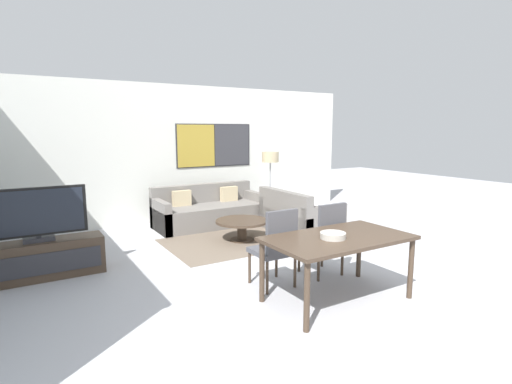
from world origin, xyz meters
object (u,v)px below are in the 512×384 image
(dining_chair_centre, at_px, (325,236))
(coffee_table, at_px, (242,225))
(television, at_px, (37,215))
(sofa_main, at_px, (209,212))
(dining_chair_left, at_px, (276,245))
(tv_console, at_px, (41,260))
(fruit_bowl, at_px, (333,235))
(dining_table, at_px, (338,243))
(floor_lamp, at_px, (270,162))
(sofa_side, at_px, (297,218))

(dining_chair_centre, bearing_deg, coffee_table, 93.29)
(television, xyz_separation_m, sofa_main, (3.05, 1.56, -0.57))
(sofa_main, height_order, dining_chair_left, dining_chair_left)
(tv_console, height_order, fruit_bowl, fruit_bowl)
(tv_console, xyz_separation_m, dining_table, (2.78, -2.45, 0.41))
(coffee_table, bearing_deg, sofa_main, 90.00)
(floor_lamp, bearing_deg, coffee_table, -137.57)
(dining_chair_centre, height_order, fruit_bowl, dining_chair_centre)
(dining_chair_left, bearing_deg, dining_chair_centre, 0.17)
(dining_chair_centre, bearing_deg, sofa_side, 61.92)
(sofa_side, bearing_deg, television, 92.56)
(tv_console, relative_size, fruit_bowl, 5.41)
(dining_table, bearing_deg, floor_lamp, 66.72)
(television, relative_size, dining_table, 0.73)
(coffee_table, relative_size, dining_chair_left, 0.92)
(sofa_side, relative_size, fruit_bowl, 5.33)
(sofa_main, distance_m, floor_lamp, 1.72)
(dining_chair_centre, bearing_deg, fruit_bowl, -125.98)
(dining_chair_centre, xyz_separation_m, floor_lamp, (1.32, 3.32, 0.68))
(television, height_order, coffee_table, television)
(television, xyz_separation_m, dining_table, (2.78, -2.45, -0.18))
(tv_console, distance_m, dining_table, 3.73)
(sofa_side, bearing_deg, tv_console, 92.57)
(tv_console, distance_m, fruit_bowl, 3.69)
(tv_console, xyz_separation_m, sofa_main, (3.05, 1.56, 0.02))
(fruit_bowl, bearing_deg, sofa_main, 84.69)
(dining_chair_left, distance_m, dining_chair_centre, 0.77)
(coffee_table, distance_m, floor_lamp, 2.16)
(dining_table, xyz_separation_m, floor_lamp, (1.71, 3.96, 0.55))
(dining_chair_left, xyz_separation_m, fruit_bowl, (0.28, -0.67, 0.23))
(dining_chair_centre, bearing_deg, television, 150.32)
(dining_table, distance_m, fruit_bowl, 0.16)
(fruit_bowl, bearing_deg, sofa_side, 59.79)
(sofa_side, height_order, dining_table, sofa_side)
(dining_table, bearing_deg, coffee_table, 84.20)
(dining_table, bearing_deg, tv_console, 138.64)
(coffee_table, relative_size, floor_lamp, 0.63)
(tv_console, height_order, sofa_main, sofa_main)
(television, height_order, dining_chair_left, television)
(sofa_main, xyz_separation_m, dining_chair_centre, (0.12, -3.36, 0.27))
(coffee_table, xyz_separation_m, fruit_bowl, (-0.38, -2.68, 0.49))
(dining_table, bearing_deg, dining_chair_centre, 59.22)
(sofa_main, relative_size, dining_chair_centre, 2.22)
(television, height_order, fruit_bowl, television)
(tv_console, height_order, floor_lamp, floor_lamp)
(television, relative_size, floor_lamp, 0.82)
(coffee_table, height_order, floor_lamp, floor_lamp)
(sofa_main, xyz_separation_m, dining_chair_left, (-0.65, -3.37, 0.27))
(sofa_side, xyz_separation_m, dining_table, (-1.45, -2.64, 0.39))
(floor_lamp, bearing_deg, dining_chair_left, -122.19)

